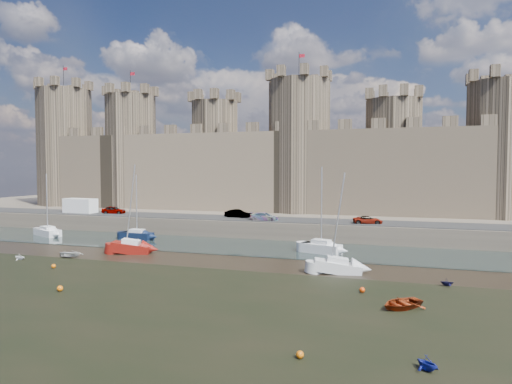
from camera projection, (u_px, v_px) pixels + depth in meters
ground at (144, 297)px, 36.14m from camera, size 160.00×160.00×0.00m
seaweed_patch at (96, 321)px, 30.43m from camera, size 70.00×34.00×0.01m
water_channel at (243, 247)px, 58.98m from camera, size 160.00×12.00×0.08m
quay at (301, 212)px, 93.18m from camera, size 160.00×60.00×2.50m
road at (265, 219)px, 68.37m from camera, size 160.00×7.00×0.10m
castle at (284, 160)px, 81.41m from camera, size 108.50×11.00×29.00m
car_0 at (114, 210)px, 76.51m from camera, size 4.10×2.17×1.33m
car_1 at (237, 214)px, 70.27m from camera, size 4.17×2.09×1.31m
car_2 at (264, 217)px, 66.64m from camera, size 4.32×2.00×1.22m
car_3 at (368, 220)px, 62.61m from camera, size 4.30×2.69×1.11m
van at (80, 206)px, 77.75m from camera, size 5.88×2.69×2.50m
sailboat_0 at (48, 231)px, 67.97m from camera, size 5.33×3.70×9.29m
sailboat_1 at (137, 235)px, 64.68m from camera, size 4.65×1.96×9.18m
sailboat_2 at (321, 247)px, 54.24m from camera, size 5.09×3.19×10.26m
sailboat_4 at (131, 247)px, 54.39m from camera, size 4.88×3.02×10.66m
sailboat_5 at (338, 266)px, 44.19m from camera, size 4.80×2.62×9.81m
dinghy_3 at (20, 257)px, 50.65m from camera, size 1.30×1.12×0.68m
dinghy_4 at (401, 304)px, 33.10m from camera, size 4.16×4.20×0.71m
dinghy_5 at (427, 363)px, 22.92m from camera, size 1.83×1.85×0.74m
dinghy_6 at (69, 254)px, 52.27m from camera, size 3.97×3.37×0.70m
dinghy_7 at (447, 283)px, 39.35m from camera, size 1.47×1.38×0.62m
buoy_0 at (60, 288)px, 37.68m from camera, size 0.49×0.49×0.49m
buoy_1 at (54, 266)px, 46.33m from camera, size 0.45×0.45×0.45m
buoy_2 at (300, 355)px, 24.38m from camera, size 0.43×0.43×0.43m
buoy_3 at (362, 290)px, 37.26m from camera, size 0.46×0.46×0.46m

